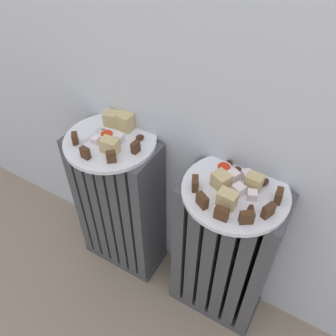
% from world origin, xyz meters
% --- Properties ---
extents(radiator_left, '(0.29, 0.14, 0.56)m').
position_xyz_m(radiator_left, '(-0.19, 0.28, 0.27)').
color(radiator_left, '#47474C').
rests_on(radiator_left, ground_plane).
extents(radiator_right, '(0.29, 0.14, 0.56)m').
position_xyz_m(radiator_right, '(0.19, 0.28, 0.27)').
color(radiator_right, '#47474C').
rests_on(radiator_right, ground_plane).
extents(plate_left, '(0.26, 0.26, 0.01)m').
position_xyz_m(plate_left, '(-0.19, 0.28, 0.56)').
color(plate_left, white).
rests_on(plate_left, radiator_left).
extents(plate_right, '(0.26, 0.26, 0.01)m').
position_xyz_m(plate_right, '(0.19, 0.28, 0.56)').
color(plate_right, white).
rests_on(plate_right, radiator_right).
extents(dark_cake_slice_left_0, '(0.03, 0.03, 0.03)m').
position_xyz_m(dark_cake_slice_left_0, '(-0.26, 0.22, 0.59)').
color(dark_cake_slice_left_0, '#472B19').
rests_on(dark_cake_slice_left_0, plate_left).
extents(dark_cake_slice_left_1, '(0.03, 0.02, 0.03)m').
position_xyz_m(dark_cake_slice_left_1, '(-0.20, 0.19, 0.59)').
color(dark_cake_slice_left_1, '#472B19').
rests_on(dark_cake_slice_left_1, plate_left).
extents(dark_cake_slice_left_2, '(0.03, 0.03, 0.03)m').
position_xyz_m(dark_cake_slice_left_2, '(-0.13, 0.21, 0.59)').
color(dark_cake_slice_left_2, '#472B19').
rests_on(dark_cake_slice_left_2, plate_left).
extents(dark_cake_slice_left_3, '(0.02, 0.03, 0.03)m').
position_xyz_m(dark_cake_slice_left_3, '(-0.10, 0.27, 0.59)').
color(dark_cake_slice_left_3, '#472B19').
rests_on(dark_cake_slice_left_3, plate_left).
extents(marble_cake_slice_left_0, '(0.05, 0.05, 0.04)m').
position_xyz_m(marble_cake_slice_left_0, '(-0.22, 0.34, 0.59)').
color(marble_cake_slice_left_0, tan).
rests_on(marble_cake_slice_left_0, plate_left).
extents(marble_cake_slice_left_1, '(0.05, 0.03, 0.04)m').
position_xyz_m(marble_cake_slice_left_1, '(-0.16, 0.24, 0.59)').
color(marble_cake_slice_left_1, tan).
rests_on(marble_cake_slice_left_1, plate_left).
extents(marble_cake_slice_left_2, '(0.04, 0.04, 0.05)m').
position_xyz_m(marble_cake_slice_left_2, '(-0.18, 0.34, 0.59)').
color(marble_cake_slice_left_2, tan).
rests_on(marble_cake_slice_left_2, plate_left).
extents(turkish_delight_left_0, '(0.02, 0.02, 0.02)m').
position_xyz_m(turkish_delight_left_0, '(-0.21, 0.25, 0.58)').
color(turkish_delight_left_0, white).
rests_on(turkish_delight_left_0, plate_left).
extents(turkish_delight_left_1, '(0.03, 0.03, 0.02)m').
position_xyz_m(turkish_delight_left_1, '(-0.16, 0.29, 0.58)').
color(turkish_delight_left_1, white).
rests_on(turkish_delight_left_1, plate_left).
extents(medjool_date_left_0, '(0.03, 0.03, 0.02)m').
position_xyz_m(medjool_date_left_0, '(-0.12, 0.32, 0.58)').
color(medjool_date_left_0, '#3D1E0F').
rests_on(medjool_date_left_0, plate_left).
extents(medjool_date_left_1, '(0.03, 0.02, 0.02)m').
position_xyz_m(medjool_date_left_1, '(-0.21, 0.29, 0.58)').
color(medjool_date_left_1, '#3D1E0F').
rests_on(medjool_date_left_1, plate_left).
extents(jam_bowl_left, '(0.04, 0.04, 0.03)m').
position_xyz_m(jam_bowl_left, '(-0.19, 0.27, 0.58)').
color(jam_bowl_left, white).
rests_on(jam_bowl_left, plate_left).
extents(dark_cake_slice_right_0, '(0.03, 0.03, 0.03)m').
position_xyz_m(dark_cake_slice_right_0, '(0.10, 0.23, 0.59)').
color(dark_cake_slice_right_0, '#472B19').
rests_on(dark_cake_slice_right_0, plate_right).
extents(dark_cake_slice_right_1, '(0.03, 0.03, 0.03)m').
position_xyz_m(dark_cake_slice_right_1, '(0.14, 0.19, 0.59)').
color(dark_cake_slice_right_1, '#472B19').
rests_on(dark_cake_slice_right_1, plate_right).
extents(dark_cake_slice_right_2, '(0.03, 0.02, 0.03)m').
position_xyz_m(dark_cake_slice_right_2, '(0.19, 0.18, 0.59)').
color(dark_cake_slice_right_2, '#472B19').
rests_on(dark_cake_slice_right_2, plate_right).
extents(dark_cake_slice_right_3, '(0.03, 0.03, 0.03)m').
position_xyz_m(dark_cake_slice_right_3, '(0.25, 0.20, 0.59)').
color(dark_cake_slice_right_3, '#472B19').
rests_on(dark_cake_slice_right_3, plate_right).
extents(dark_cake_slice_right_4, '(0.03, 0.03, 0.03)m').
position_xyz_m(dark_cake_slice_right_4, '(0.28, 0.24, 0.59)').
color(dark_cake_slice_right_4, '#472B19').
rests_on(dark_cake_slice_right_4, plate_right).
extents(dark_cake_slice_right_5, '(0.02, 0.03, 0.03)m').
position_xyz_m(dark_cake_slice_right_5, '(0.29, 0.30, 0.59)').
color(dark_cake_slice_right_5, '#472B19').
rests_on(dark_cake_slice_right_5, plate_right).
extents(marble_cake_slice_right_0, '(0.04, 0.03, 0.04)m').
position_xyz_m(marble_cake_slice_right_0, '(0.19, 0.22, 0.59)').
color(marble_cake_slice_right_0, tan).
rests_on(marble_cake_slice_right_0, plate_right).
extents(marble_cake_slice_right_1, '(0.05, 0.05, 0.04)m').
position_xyz_m(marble_cake_slice_right_1, '(0.15, 0.27, 0.59)').
color(marble_cake_slice_right_1, tan).
rests_on(marble_cake_slice_right_1, plate_right).
extents(marble_cake_slice_right_2, '(0.04, 0.03, 0.04)m').
position_xyz_m(marble_cake_slice_right_2, '(0.22, 0.31, 0.59)').
color(marble_cake_slice_right_2, tan).
rests_on(marble_cake_slice_right_2, plate_right).
extents(turkish_delight_right_0, '(0.03, 0.03, 0.03)m').
position_xyz_m(turkish_delight_right_0, '(0.20, 0.27, 0.58)').
color(turkish_delight_right_0, white).
rests_on(turkish_delight_right_0, plate_right).
extents(turkish_delight_right_1, '(0.03, 0.03, 0.02)m').
position_xyz_m(turkish_delight_right_1, '(0.20, 0.33, 0.58)').
color(turkish_delight_right_1, white).
rests_on(turkish_delight_right_1, plate_right).
extents(turkish_delight_right_2, '(0.03, 0.03, 0.02)m').
position_xyz_m(turkish_delight_right_2, '(0.23, 0.27, 0.58)').
color(turkish_delight_right_2, white).
rests_on(turkish_delight_right_2, plate_right).
extents(turkish_delight_right_3, '(0.03, 0.03, 0.03)m').
position_xyz_m(turkish_delight_right_3, '(0.17, 0.31, 0.58)').
color(turkish_delight_right_3, white).
rests_on(turkish_delight_right_3, plate_right).
extents(medjool_date_right_0, '(0.02, 0.03, 0.02)m').
position_xyz_m(medjool_date_right_0, '(0.24, 0.23, 0.58)').
color(medjool_date_right_0, '#3D1E0F').
rests_on(medjool_date_right_0, plate_right).
extents(medjool_date_right_1, '(0.02, 0.03, 0.02)m').
position_xyz_m(medjool_date_right_1, '(0.24, 0.33, 0.58)').
color(medjool_date_right_1, '#3D1E0F').
rests_on(medjool_date_right_1, plate_right).
extents(medjool_date_right_2, '(0.03, 0.03, 0.01)m').
position_xyz_m(medjool_date_right_2, '(0.14, 0.35, 0.58)').
color(medjool_date_right_2, '#3D1E0F').
rests_on(medjool_date_right_2, plate_right).
extents(medjool_date_right_3, '(0.03, 0.02, 0.02)m').
position_xyz_m(medjool_date_right_3, '(0.17, 0.34, 0.58)').
color(medjool_date_right_3, '#3D1E0F').
rests_on(medjool_date_right_3, plate_right).
extents(jam_bowl_right, '(0.04, 0.04, 0.02)m').
position_xyz_m(jam_bowl_right, '(0.14, 0.32, 0.58)').
color(jam_bowl_right, white).
rests_on(jam_bowl_right, plate_right).
extents(fork, '(0.02, 0.10, 0.00)m').
position_xyz_m(fork, '(-0.24, 0.27, 0.57)').
color(fork, silver).
rests_on(fork, plate_left).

